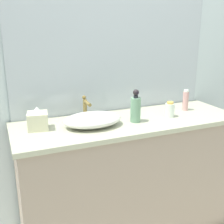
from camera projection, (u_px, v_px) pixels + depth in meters
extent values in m
cube|color=silver|center=(119.00, 60.00, 2.21)|extent=(6.00, 0.06, 2.60)
cube|color=gray|center=(128.00, 179.00, 2.15)|extent=(1.58, 0.52, 0.88)
cube|color=#B3B398|center=(129.00, 122.00, 2.02)|extent=(1.62, 0.56, 0.03)
cube|color=#B2BCC6|center=(114.00, 48.00, 2.12)|extent=(1.56, 0.01, 0.97)
ellipsoid|color=silver|center=(93.00, 120.00, 1.88)|extent=(0.39, 0.27, 0.09)
cylinder|color=olive|center=(85.00, 109.00, 2.02)|extent=(0.03, 0.03, 0.14)
cylinder|color=olive|center=(87.00, 103.00, 1.95)|extent=(0.02, 0.11, 0.02)
sphere|color=olive|center=(84.00, 97.00, 2.01)|extent=(0.03, 0.03, 0.03)
cylinder|color=gray|center=(136.00, 110.00, 1.95)|extent=(0.07, 0.07, 0.17)
cylinder|color=#22232A|center=(136.00, 97.00, 1.93)|extent=(0.03, 0.03, 0.02)
sphere|color=black|center=(136.00, 92.00, 1.92)|extent=(0.04, 0.04, 0.04)
cylinder|color=black|center=(137.00, 93.00, 1.91)|extent=(0.02, 0.02, 0.02)
cylinder|color=white|center=(170.00, 110.00, 2.08)|extent=(0.07, 0.07, 0.10)
cylinder|color=gold|center=(170.00, 103.00, 2.06)|extent=(0.05, 0.05, 0.01)
cylinder|color=#D79D99|center=(186.00, 101.00, 2.23)|extent=(0.05, 0.05, 0.15)
cylinder|color=silver|center=(186.00, 91.00, 2.21)|extent=(0.04, 0.04, 0.02)
cube|color=beige|center=(38.00, 121.00, 1.82)|extent=(0.15, 0.15, 0.11)
cone|color=white|center=(37.00, 110.00, 1.80)|extent=(0.07, 0.07, 0.04)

